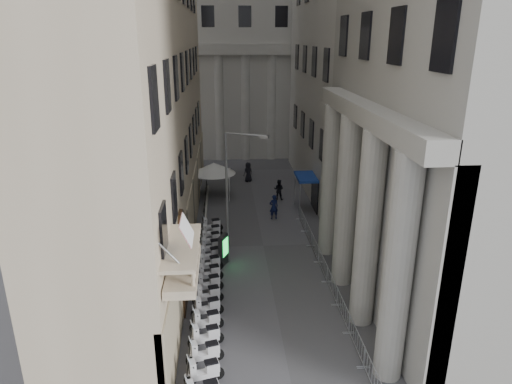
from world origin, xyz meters
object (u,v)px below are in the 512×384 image
Objects in this scene: info_kiosk at (223,250)px; pedestrian_b at (279,190)px; security_tent at (213,168)px; pedestrian_a at (274,207)px; street_lamp at (232,188)px.

pedestrian_b is (5.02, 12.07, -0.11)m from info_kiosk.
security_tent is 13.49m from info_kiosk.
pedestrian_a is at bearing 101.21° from pedestrian_b.
info_kiosk is 13.08m from pedestrian_b.
security_tent is 6.21m from pedestrian_b.
security_tent is at bearing 10.47° from pedestrian_b.
security_tent reaches higher than pedestrian_b.
security_tent is 1.92× the size of info_kiosk.
street_lamp is 4.23× the size of pedestrian_a.
pedestrian_a is at bearing -50.23° from security_tent.
pedestrian_a is (4.07, 7.51, -0.02)m from info_kiosk.
security_tent is 0.46× the size of street_lamp.
pedestrian_b is (0.95, 4.57, -0.08)m from pedestrian_a.
info_kiosk is at bearing -130.25° from street_lamp.
info_kiosk is at bearing 90.36° from pedestrian_b.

